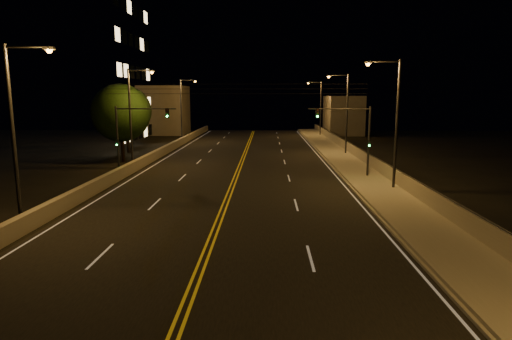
{
  "coord_description": "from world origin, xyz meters",
  "views": [
    {
      "loc": [
        2.62,
        -6.79,
        6.77
      ],
      "look_at": [
        2.0,
        18.0,
        2.5
      ],
      "focal_mm": 30.0,
      "sensor_mm": 36.0,
      "label": 1
    }
  ],
  "objects_px": {
    "traffic_signal_left": "(129,133)",
    "tree_0": "(121,113)",
    "streetlight_2": "(345,109)",
    "traffic_signal_right": "(357,133)",
    "streetlight_6": "(183,106)",
    "building_tower": "(39,25)",
    "tree_1": "(127,111)",
    "streetlight_3": "(319,105)",
    "streetlight_5": "(133,112)",
    "streetlight_1": "(393,117)",
    "streetlight_4": "(17,125)"
  },
  "relations": [
    {
      "from": "traffic_signal_left",
      "to": "tree_0",
      "type": "relative_size",
      "value": 0.74
    },
    {
      "from": "streetlight_2",
      "to": "traffic_signal_right",
      "type": "distance_m",
      "value": 14.52
    },
    {
      "from": "streetlight_6",
      "to": "building_tower",
      "type": "distance_m",
      "value": 21.1
    },
    {
      "from": "tree_0",
      "to": "tree_1",
      "type": "xyz_separation_m",
      "value": [
        -1.87,
        7.54,
        -0.05
      ]
    },
    {
      "from": "streetlight_2",
      "to": "streetlight_3",
      "type": "relative_size",
      "value": 1.0
    },
    {
      "from": "streetlight_5",
      "to": "streetlight_6",
      "type": "height_order",
      "value": "same"
    },
    {
      "from": "streetlight_3",
      "to": "traffic_signal_right",
      "type": "relative_size",
      "value": 1.56
    },
    {
      "from": "streetlight_1",
      "to": "tree_0",
      "type": "height_order",
      "value": "streetlight_1"
    },
    {
      "from": "streetlight_2",
      "to": "streetlight_3",
      "type": "height_order",
      "value": "same"
    },
    {
      "from": "streetlight_2",
      "to": "streetlight_6",
      "type": "xyz_separation_m",
      "value": [
        -21.45,
        14.68,
        0.0
      ]
    },
    {
      "from": "streetlight_5",
      "to": "traffic_signal_left",
      "type": "xyz_separation_m",
      "value": [
        1.14,
        -4.9,
        -1.57
      ]
    },
    {
      "from": "streetlight_4",
      "to": "streetlight_6",
      "type": "xyz_separation_m",
      "value": [
        0.0,
        42.95,
        0.0
      ]
    },
    {
      "from": "building_tower",
      "to": "tree_1",
      "type": "relative_size",
      "value": 4.07
    },
    {
      "from": "streetlight_4",
      "to": "streetlight_2",
      "type": "bearing_deg",
      "value": 52.8
    },
    {
      "from": "streetlight_5",
      "to": "tree_1",
      "type": "bearing_deg",
      "value": 110.8
    },
    {
      "from": "streetlight_6",
      "to": "tree_0",
      "type": "distance_m",
      "value": 20.28
    },
    {
      "from": "traffic_signal_right",
      "to": "streetlight_5",
      "type": "bearing_deg",
      "value": 166.17
    },
    {
      "from": "streetlight_1",
      "to": "tree_0",
      "type": "xyz_separation_m",
      "value": [
        -23.97,
        13.59,
        -0.27
      ]
    },
    {
      "from": "streetlight_4",
      "to": "traffic_signal_right",
      "type": "xyz_separation_m",
      "value": [
        19.91,
        13.91,
        -1.57
      ]
    },
    {
      "from": "streetlight_2",
      "to": "traffic_signal_left",
      "type": "relative_size",
      "value": 1.56
    },
    {
      "from": "traffic_signal_right",
      "to": "streetlight_1",
      "type": "bearing_deg",
      "value": -71.77
    },
    {
      "from": "streetlight_2",
      "to": "traffic_signal_left",
      "type": "height_order",
      "value": "streetlight_2"
    },
    {
      "from": "building_tower",
      "to": "traffic_signal_right",
      "type": "bearing_deg",
      "value": -29.85
    },
    {
      "from": "streetlight_1",
      "to": "streetlight_4",
      "type": "relative_size",
      "value": 1.0
    },
    {
      "from": "building_tower",
      "to": "tree_0",
      "type": "distance_m",
      "value": 21.23
    },
    {
      "from": "streetlight_3",
      "to": "streetlight_6",
      "type": "bearing_deg",
      "value": -156.28
    },
    {
      "from": "streetlight_3",
      "to": "traffic_signal_left",
      "type": "distance_m",
      "value": 43.53
    },
    {
      "from": "streetlight_5",
      "to": "tree_1",
      "type": "xyz_separation_m",
      "value": [
        -4.39,
        11.55,
        -0.31
      ]
    },
    {
      "from": "traffic_signal_left",
      "to": "building_tower",
      "type": "height_order",
      "value": "building_tower"
    },
    {
      "from": "traffic_signal_left",
      "to": "streetlight_3",
      "type": "bearing_deg",
      "value": 62.16
    },
    {
      "from": "building_tower",
      "to": "streetlight_2",
      "type": "bearing_deg",
      "value": -9.76
    },
    {
      "from": "streetlight_4",
      "to": "streetlight_5",
      "type": "height_order",
      "value": "same"
    },
    {
      "from": "streetlight_4",
      "to": "streetlight_5",
      "type": "xyz_separation_m",
      "value": [
        0.0,
        18.81,
        0.0
      ]
    },
    {
      "from": "tree_0",
      "to": "tree_1",
      "type": "distance_m",
      "value": 7.76
    },
    {
      "from": "streetlight_1",
      "to": "streetlight_6",
      "type": "relative_size",
      "value": 1.0
    },
    {
      "from": "streetlight_3",
      "to": "building_tower",
      "type": "relative_size",
      "value": 0.29
    },
    {
      "from": "streetlight_3",
      "to": "traffic_signal_left",
      "type": "height_order",
      "value": "streetlight_3"
    },
    {
      "from": "tree_1",
      "to": "traffic_signal_right",
      "type": "bearing_deg",
      "value": -34.1
    },
    {
      "from": "streetlight_3",
      "to": "streetlight_4",
      "type": "relative_size",
      "value": 1.0
    },
    {
      "from": "tree_1",
      "to": "streetlight_5",
      "type": "bearing_deg",
      "value": -69.2
    },
    {
      "from": "streetlight_2",
      "to": "streetlight_4",
      "type": "bearing_deg",
      "value": -127.2
    },
    {
      "from": "traffic_signal_right",
      "to": "streetlight_3",
      "type": "bearing_deg",
      "value": 87.71
    },
    {
      "from": "streetlight_2",
      "to": "tree_1",
      "type": "xyz_separation_m",
      "value": [
        -25.84,
        2.1,
        -0.31
      ]
    },
    {
      "from": "streetlight_2",
      "to": "streetlight_5",
      "type": "distance_m",
      "value": 23.44
    },
    {
      "from": "streetlight_4",
      "to": "tree_1",
      "type": "bearing_deg",
      "value": 98.22
    },
    {
      "from": "streetlight_1",
      "to": "building_tower",
      "type": "relative_size",
      "value": 0.29
    },
    {
      "from": "tree_0",
      "to": "traffic_signal_right",
      "type": "bearing_deg",
      "value": -21.68
    },
    {
      "from": "streetlight_1",
      "to": "streetlight_3",
      "type": "xyz_separation_m",
      "value": [
        0.0,
        43.14,
        0.0
      ]
    },
    {
      "from": "streetlight_6",
      "to": "traffic_signal_right",
      "type": "xyz_separation_m",
      "value": [
        19.91,
        -29.04,
        -1.57
      ]
    },
    {
      "from": "traffic_signal_right",
      "to": "tree_1",
      "type": "relative_size",
      "value": 0.75
    }
  ]
}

